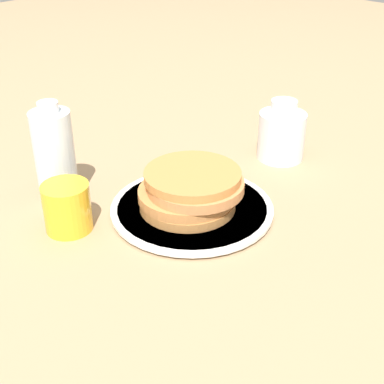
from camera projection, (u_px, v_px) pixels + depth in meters
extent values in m
plane|color=#9E7F5B|center=(191.00, 206.00, 0.95)|extent=(4.00, 4.00, 0.00)
cylinder|color=silver|center=(192.00, 209.00, 0.93)|extent=(0.26, 0.26, 0.01)
cylinder|color=silver|center=(192.00, 208.00, 0.93)|extent=(0.28, 0.28, 0.01)
cylinder|color=#B5783D|center=(188.00, 203.00, 0.92)|extent=(0.17, 0.17, 0.02)
cylinder|color=#BF7C42|center=(186.00, 194.00, 0.91)|extent=(0.17, 0.17, 0.02)
cylinder|color=#C07C49|center=(196.00, 185.00, 0.90)|extent=(0.17, 0.17, 0.02)
cylinder|color=#C0793D|center=(193.00, 175.00, 0.90)|extent=(0.17, 0.17, 0.01)
cylinder|color=yellow|center=(67.00, 207.00, 0.87)|extent=(0.08, 0.08, 0.08)
cylinder|color=white|center=(281.00, 136.00, 1.09)|extent=(0.10, 0.10, 0.10)
cylinder|color=white|center=(284.00, 107.00, 1.06)|extent=(0.05, 0.05, 0.03)
cylinder|color=silver|center=(55.00, 157.00, 0.93)|extent=(0.07, 0.07, 0.17)
cylinder|color=white|center=(48.00, 107.00, 0.89)|extent=(0.04, 0.04, 0.02)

